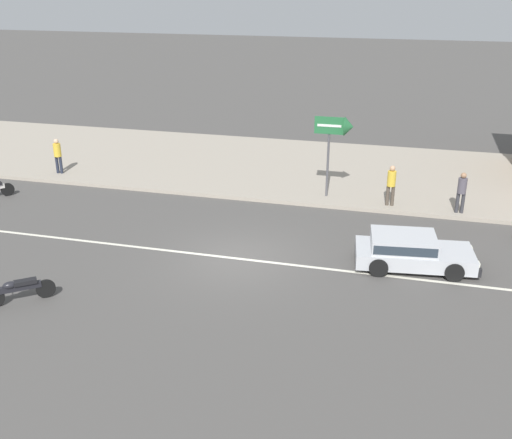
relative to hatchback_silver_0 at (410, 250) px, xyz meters
name	(u,v)px	position (x,y,z in m)	size (l,w,h in m)	color
ground_plane	(238,259)	(-5.56, -0.86, -0.59)	(160.00, 160.00, 0.00)	#4C4947
lane_centre_stripe	(238,259)	(-5.56, -0.86, -0.59)	(50.40, 0.14, 0.01)	silver
kerb_strip	(298,168)	(-5.56, 9.59, -0.51)	(68.00, 10.00, 0.15)	#9E9384
hatchback_silver_0	(410,250)	(0.00, 0.00, 0.00)	(4.01, 2.17, 1.10)	#B7BABF
motorcycle_1	(19,289)	(-10.86, -5.24, -0.16)	(1.60, 1.30, 0.80)	black
arrow_signboard	(343,130)	(-2.98, 5.65, 2.45)	(1.58, 0.78, 3.43)	#4C4C51
pedestrian_mid_kerb	(462,190)	(1.80, 5.07, 0.52)	(0.34, 0.34, 1.65)	#333338
pedestrian_by_shop	(58,153)	(-16.26, 5.64, 0.53)	(0.34, 0.34, 1.66)	#232838
pedestrian_far_end	(391,182)	(-0.90, 5.21, 0.54)	(0.34, 0.34, 1.68)	#4C4238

